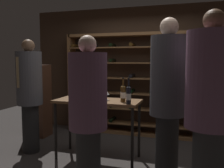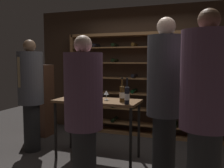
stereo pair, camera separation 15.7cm
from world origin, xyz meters
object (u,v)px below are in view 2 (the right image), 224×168
(person_guest_khaki, at_px, (206,104))
(display_cabinet, at_px, (41,100))
(tasting_table, at_px, (97,106))
(wine_glass_stemmed_right, at_px, (106,93))
(person_bystander_dark_jacket, at_px, (165,95))
(person_host_in_suit, at_px, (31,90))
(wine_glass_stemmed_left, at_px, (87,93))
(wine_bottle_red_label, at_px, (122,93))
(wine_rack, at_px, (144,85))
(person_guest_plum_blouse, at_px, (84,109))
(wine_bottle_gold_foil, at_px, (127,95))

(person_guest_khaki, bearing_deg, display_cabinet, -39.48)
(tasting_table, relative_size, display_cabinet, 0.91)
(person_guest_khaki, height_order, wine_glass_stemmed_right, person_guest_khaki)
(person_bystander_dark_jacket, height_order, person_host_in_suit, person_bystander_dark_jacket)
(person_guest_khaki, distance_m, wine_glass_stemmed_left, 2.17)
(tasting_table, bearing_deg, person_host_in_suit, -175.62)
(display_cabinet, height_order, wine_bottle_red_label, display_cabinet)
(wine_rack, bearing_deg, person_guest_plum_blouse, -92.65)
(person_guest_plum_blouse, relative_size, wine_glass_stemmed_right, 12.42)
(person_host_in_suit, distance_m, wine_glass_stemmed_right, 1.34)
(wine_bottle_red_label, bearing_deg, wine_bottle_gold_foil, -53.28)
(person_bystander_dark_jacket, bearing_deg, person_guest_khaki, 124.29)
(person_guest_khaki, distance_m, display_cabinet, 3.68)
(wine_rack, xyz_separation_m, wine_glass_stemmed_left, (-0.66, -1.35, -0.03))
(display_cabinet, bearing_deg, person_guest_khaki, -28.87)
(wine_rack, relative_size, person_bystander_dark_jacket, 1.58)
(tasting_table, bearing_deg, wine_bottle_red_label, -7.85)
(wine_rack, relative_size, tasting_table, 2.45)
(tasting_table, bearing_deg, wine_bottle_gold_foil, -22.40)
(tasting_table, distance_m, wine_bottle_gold_foil, 0.65)
(person_host_in_suit, xyz_separation_m, wine_glass_stemmed_right, (1.34, 0.11, -0.00))
(person_guest_plum_blouse, xyz_separation_m, wine_bottle_gold_foil, (0.25, 0.87, 0.06))
(wine_rack, height_order, wine_glass_stemmed_right, wine_rack)
(person_guest_plum_blouse, relative_size, person_host_in_suit, 0.96)
(person_host_in_suit, height_order, person_guest_khaki, person_guest_khaki)
(wine_rack, height_order, display_cabinet, wine_rack)
(tasting_table, bearing_deg, display_cabinet, 155.00)
(person_bystander_dark_jacket, distance_m, person_host_in_suit, 2.37)
(wine_rack, bearing_deg, tasting_table, -106.03)
(tasting_table, bearing_deg, wine_glass_stemmed_left, 151.45)
(wine_rack, relative_size, person_host_in_suit, 1.72)
(person_host_in_suit, height_order, wine_glass_stemmed_left, person_host_in_suit)
(display_cabinet, height_order, wine_glass_stemmed_left, display_cabinet)
(display_cabinet, relative_size, wine_glass_stemmed_right, 9.92)
(wine_rack, relative_size, wine_glass_stemmed_right, 22.10)
(person_host_in_suit, relative_size, person_guest_khaki, 0.93)
(wine_rack, bearing_deg, person_host_in_suit, -135.85)
(wine_glass_stemmed_left, bearing_deg, person_guest_khaki, -31.99)
(wine_rack, bearing_deg, person_bystander_dark_jacket, -70.77)
(wine_bottle_red_label, bearing_deg, display_cabinet, 158.36)
(person_bystander_dark_jacket, xyz_separation_m, display_cabinet, (-2.74, 1.31, -0.42))
(wine_glass_stemmed_left, bearing_deg, wine_glass_stemmed_right, -15.38)
(person_guest_plum_blouse, bearing_deg, wine_bottle_gold_foil, 142.10)
(tasting_table, distance_m, wine_bottle_red_label, 0.50)
(person_host_in_suit, distance_m, wine_bottle_gold_foil, 1.75)
(person_host_in_suit, relative_size, wine_bottle_gold_foil, 5.05)
(person_guest_plum_blouse, height_order, wine_glass_stemmed_left, person_guest_plum_blouse)
(display_cabinet, xyz_separation_m, wine_glass_stemmed_right, (1.75, -0.72, 0.32))
(wine_glass_stemmed_right, bearing_deg, display_cabinet, 157.50)
(person_host_in_suit, relative_size, display_cabinet, 1.30)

